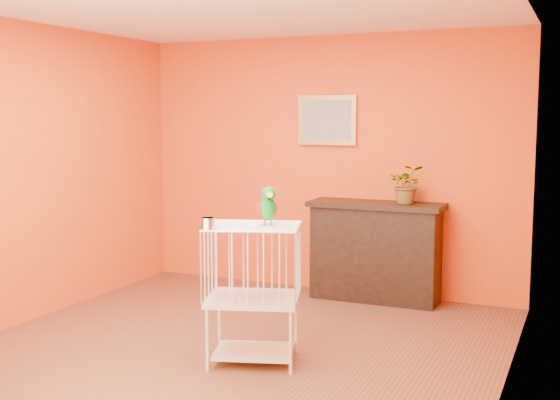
% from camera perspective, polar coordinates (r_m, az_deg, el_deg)
% --- Properties ---
extents(ground, '(4.50, 4.50, 0.00)m').
position_cam_1_polar(ground, '(5.42, -4.61, -12.45)').
color(ground, brown).
rests_on(ground, ground).
extents(room_shell, '(4.50, 4.50, 4.50)m').
position_cam_1_polar(room_shell, '(5.13, -4.77, 4.52)').
color(room_shell, '#CE4013').
rests_on(room_shell, ground).
extents(console_cabinet, '(1.30, 0.47, 0.96)m').
position_cam_1_polar(console_cabinet, '(6.90, 7.74, -4.15)').
color(console_cabinet, black).
rests_on(console_cabinet, ground).
extents(potted_plant, '(0.42, 0.45, 0.29)m').
position_cam_1_polar(potted_plant, '(6.76, 10.32, 0.93)').
color(potted_plant, '#26722D').
rests_on(potted_plant, console_cabinet).
extents(framed_picture, '(0.62, 0.04, 0.50)m').
position_cam_1_polar(framed_picture, '(7.15, 3.83, 6.49)').
color(framed_picture, '#A9883C').
rests_on(framed_picture, room_shell).
extents(birdcage, '(0.78, 0.68, 1.01)m').
position_cam_1_polar(birdcage, '(5.12, -2.20, -7.47)').
color(birdcage, silver).
rests_on(birdcage, ground).
extents(feed_cup, '(0.11, 0.11, 0.08)m').
position_cam_1_polar(feed_cup, '(4.87, -5.90, -1.88)').
color(feed_cup, silver).
rests_on(feed_cup, birdcage).
extents(parrot, '(0.19, 0.24, 0.28)m').
position_cam_1_polar(parrot, '(5.01, -0.98, -0.44)').
color(parrot, '#59544C').
rests_on(parrot, birdcage).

